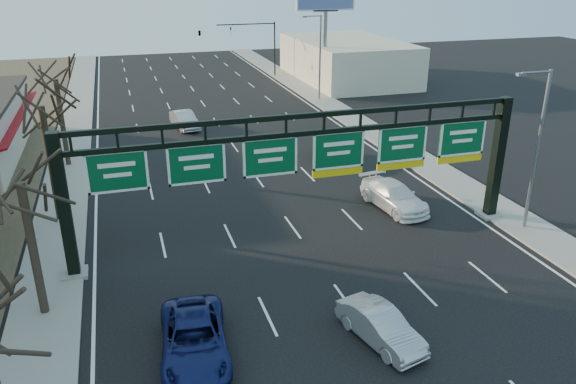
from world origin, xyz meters
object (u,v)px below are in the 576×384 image
object	(u,v)px
car_blue_suv	(194,339)
sign_gantry	(308,162)
car_white_wagon	(394,196)
car_silver_sedan	(380,326)

from	to	relation	value
car_blue_suv	sign_gantry	bearing A→B (deg)	52.61
sign_gantry	car_blue_suv	distance (m)	11.23
car_blue_suv	car_white_wagon	distance (m)	17.37
car_blue_suv	car_silver_sedan	distance (m)	7.31
car_blue_suv	car_silver_sedan	xyz separation A→B (m)	(7.20, -1.24, -0.07)
car_silver_sedan	car_white_wagon	distance (m)	13.50
car_silver_sedan	car_white_wagon	xyz separation A→B (m)	(6.61, 11.77, 0.09)
sign_gantry	car_silver_sedan	world-z (taller)	sign_gantry
sign_gantry	car_blue_suv	bearing A→B (deg)	-132.91
sign_gantry	car_white_wagon	xyz separation A→B (m)	(6.63, 2.80, -3.85)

